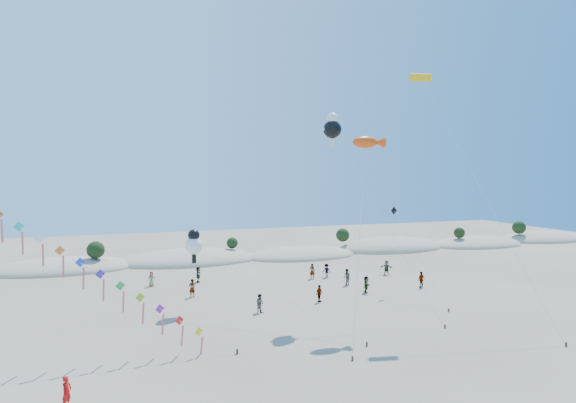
# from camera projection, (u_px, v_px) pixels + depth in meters

# --- Properties ---
(dune_ridge) EXTENTS (145.30, 11.49, 5.57)m
(dune_ridge) POSITION_uv_depth(u_px,v_px,m) (198.00, 260.00, 66.75)
(dune_ridge) COLOR tan
(dune_ridge) RESTS_ON ground
(fish_kite) EXTENTS (7.59, 9.90, 15.35)m
(fish_kite) POSITION_uv_depth(u_px,v_px,m) (369.00, 143.00, 41.13)
(fish_kite) COLOR #3F2D1E
(fish_kite) RESTS_ON ground
(cartoon_kite_low) EXTENTS (11.01, 14.12, 7.21)m
(cartoon_kite_low) POSITION_uv_depth(u_px,v_px,m) (194.00, 243.00, 42.73)
(cartoon_kite_low) COLOR #3F2D1E
(cartoon_kite_low) RESTS_ON ground
(cartoon_kite_high) EXTENTS (6.56, 10.34, 17.72)m
(cartoon_kite_high) POSITION_uv_depth(u_px,v_px,m) (332.00, 127.00, 43.94)
(cartoon_kite_high) COLOR #3F2D1E
(cartoon_kite_high) RESTS_ON ground
(parafoil_kite) EXTENTS (4.93, 12.90, 21.11)m
(parafoil_kite) POSITION_uv_depth(u_px,v_px,m) (424.00, 84.00, 42.77)
(parafoil_kite) COLOR #3F2D1E
(parafoil_kite) RESTS_ON ground
(dark_kite) EXTENTS (0.86, 9.35, 8.70)m
(dark_kite) POSITION_uv_depth(u_px,v_px,m) (408.00, 237.00, 47.95)
(dark_kite) COLOR #3F2D1E
(dark_kite) RESTS_ON ground
(flyer_foreground) EXTENTS (0.66, 0.74, 1.70)m
(flyer_foreground) POSITION_uv_depth(u_px,v_px,m) (67.00, 392.00, 24.88)
(flyer_foreground) COLOR red
(flyer_foreground) RESTS_ON ground
(beachgoers) EXTENTS (28.19, 14.78, 1.81)m
(beachgoers) POSITION_uv_depth(u_px,v_px,m) (308.00, 279.00, 51.66)
(beachgoers) COLOR slate
(beachgoers) RESTS_ON ground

